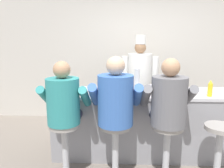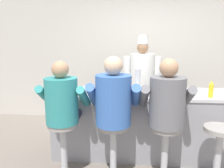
# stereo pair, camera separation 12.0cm
# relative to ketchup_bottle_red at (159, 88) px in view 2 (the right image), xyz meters

# --- Properties ---
(ground_plane) EXTENTS (20.00, 20.00, 0.00)m
(ground_plane) POSITION_rel_ketchup_bottle_red_xyz_m (-0.09, -0.19, -1.06)
(ground_plane) COLOR slate
(wall_back) EXTENTS (10.00, 0.06, 2.70)m
(wall_back) POSITION_rel_ketchup_bottle_red_xyz_m (-0.09, 1.78, 0.29)
(wall_back) COLOR beige
(wall_back) RESTS_ON ground_plane
(diner_counter) EXTENTS (2.85, 0.74, 0.95)m
(diner_counter) POSITION_rel_ketchup_bottle_red_xyz_m (-0.09, 0.18, -0.58)
(diner_counter) COLOR gray
(diner_counter) RESTS_ON ground_plane
(ketchup_bottle_red) EXTENTS (0.07, 0.07, 0.23)m
(ketchup_bottle_red) POSITION_rel_ketchup_bottle_red_xyz_m (0.00, 0.00, 0.00)
(ketchup_bottle_red) COLOR red
(ketchup_bottle_red) RESTS_ON diner_counter
(mustard_bottle_yellow) EXTENTS (0.06, 0.06, 0.22)m
(mustard_bottle_yellow) POSITION_rel_ketchup_bottle_red_xyz_m (0.67, -0.05, -0.00)
(mustard_bottle_yellow) COLOR yellow
(mustard_bottle_yellow) RESTS_ON diner_counter
(hot_sauce_bottle_orange) EXTENTS (0.03, 0.03, 0.14)m
(hot_sauce_bottle_orange) POSITION_rel_ketchup_bottle_red_xyz_m (0.09, 0.12, -0.04)
(hot_sauce_bottle_orange) COLOR orange
(hot_sauce_bottle_orange) RESTS_ON diner_counter
(water_pitcher_clear) EXTENTS (0.15, 0.13, 0.22)m
(water_pitcher_clear) POSITION_rel_ketchup_bottle_red_xyz_m (0.30, 0.28, 0.00)
(water_pitcher_clear) COLOR silver
(water_pitcher_clear) RESTS_ON diner_counter
(breakfast_plate) EXTENTS (0.27, 0.27, 0.05)m
(breakfast_plate) POSITION_rel_ketchup_bottle_red_xyz_m (-1.30, 0.01, -0.09)
(breakfast_plate) COLOR white
(breakfast_plate) RESTS_ON diner_counter
(cereal_bowl) EXTENTS (0.15, 0.15, 0.06)m
(cereal_bowl) POSITION_rel_ketchup_bottle_red_xyz_m (-0.87, -0.07, -0.08)
(cereal_bowl) COLOR #4C7FB7
(cereal_bowl) RESTS_ON diner_counter
(coffee_mug_blue) EXTENTS (0.14, 0.09, 0.10)m
(coffee_mug_blue) POSITION_rel_ketchup_bottle_red_xyz_m (-0.70, -0.12, -0.06)
(coffee_mug_blue) COLOR #4C7AB2
(coffee_mug_blue) RESTS_ON diner_counter
(cup_stack_steel) EXTENTS (0.09, 0.09, 0.31)m
(cup_stack_steel) POSITION_rel_ketchup_bottle_red_xyz_m (-0.27, 0.38, 0.05)
(cup_stack_steel) COLOR #B7BABF
(cup_stack_steel) RESTS_ON diner_counter
(napkin_dispenser_chrome) EXTENTS (0.10, 0.06, 0.13)m
(napkin_dispenser_chrome) POSITION_rel_ketchup_bottle_red_xyz_m (-0.06, 0.09, -0.04)
(napkin_dispenser_chrome) COLOR silver
(napkin_dispenser_chrome) RESTS_ON diner_counter
(diner_seated_teal) EXTENTS (0.58, 0.58, 1.46)m
(diner_seated_teal) POSITION_rel_ketchup_bottle_red_xyz_m (-1.19, -0.47, -0.13)
(diner_seated_teal) COLOR #B2B5BA
(diner_seated_teal) RESTS_ON ground_plane
(diner_seated_blue) EXTENTS (0.63, 0.62, 1.51)m
(diner_seated_blue) POSITION_rel_ketchup_bottle_red_xyz_m (-0.58, -0.47, -0.10)
(diner_seated_blue) COLOR #B2B5BA
(diner_seated_blue) RESTS_ON ground_plane
(diner_seated_grey) EXTENTS (0.61, 0.60, 1.50)m
(diner_seated_grey) POSITION_rel_ketchup_bottle_red_xyz_m (0.03, -0.47, -0.11)
(diner_seated_grey) COLOR #B2B5BA
(diner_seated_grey) RESTS_ON ground_plane
(empty_stool_round) EXTENTS (0.36, 0.36, 0.72)m
(empty_stool_round) POSITION_rel_ketchup_bottle_red_xyz_m (0.64, -0.50, -0.58)
(empty_stool_round) COLOR #B2B5BA
(empty_stool_round) RESTS_ON ground_plane
(cook_in_whites_near) EXTENTS (0.70, 0.45, 1.80)m
(cook_in_whites_near) POSITION_rel_ketchup_bottle_red_xyz_m (-0.16, 1.21, -0.07)
(cook_in_whites_near) COLOR #232328
(cook_in_whites_near) RESTS_ON ground_plane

